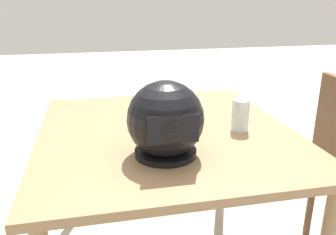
{
  "coord_description": "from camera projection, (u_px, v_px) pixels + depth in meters",
  "views": [
    {
      "loc": [
        0.27,
        1.31,
        1.24
      ],
      "look_at": [
        -0.03,
        -0.09,
        0.74
      ],
      "focal_mm": 37.35,
      "sensor_mm": 36.0,
      "label": 1
    }
  ],
  "objects": [
    {
      "name": "dining_table",
      "position": [
        166.0,
        147.0,
        1.46
      ],
      "size": [
        1.02,
        1.09,
        0.72
      ],
      "color": "olive",
      "rests_on": "ground"
    },
    {
      "name": "pizza_plate",
      "position": [
        170.0,
        114.0,
        1.61
      ],
      "size": [
        0.3,
        0.3,
        0.01
      ],
      "primitive_type": "cylinder",
      "color": "white",
      "rests_on": "dining_table"
    },
    {
      "name": "pizza",
      "position": [
        170.0,
        110.0,
        1.6
      ],
      "size": [
        0.23,
        0.23,
        0.05
      ],
      "color": "tan",
      "rests_on": "pizza_plate"
    },
    {
      "name": "motorcycle_helmet",
      "position": [
        166.0,
        121.0,
        1.17
      ],
      "size": [
        0.26,
        0.26,
        0.26
      ],
      "color": "black",
      "rests_on": "dining_table"
    },
    {
      "name": "drinking_glass",
      "position": [
        240.0,
        115.0,
        1.41
      ],
      "size": [
        0.07,
        0.07,
        0.13
      ],
      "primitive_type": "cylinder",
      "color": "silver",
      "rests_on": "dining_table"
    }
  ]
}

